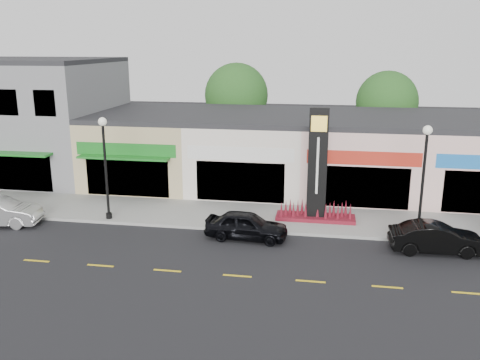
{
  "coord_description": "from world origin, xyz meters",
  "views": [
    {
      "loc": [
        3.32,
        -21.9,
        9.24
      ],
      "look_at": [
        -1.07,
        4.0,
        2.21
      ],
      "focal_mm": 38.0,
      "sensor_mm": 36.0,
      "label": 1
    }
  ],
  "objects": [
    {
      "name": "lamp_west_near",
      "position": [
        -8.0,
        2.5,
        3.48
      ],
      "size": [
        0.44,
        0.44,
        5.47
      ],
      "color": "black",
      "rests_on": "sidewalk"
    },
    {
      "name": "shop_pink_e",
      "position": [
        12.5,
        11.47,
        2.4
      ],
      "size": [
        7.0,
        10.01,
        4.8
      ],
      "color": "beige",
      "rests_on": "ground"
    },
    {
      "name": "ground",
      "position": [
        0.0,
        0.0,
        0.0
      ],
      "size": [
        120.0,
        120.0,
        0.0
      ],
      "primitive_type": "plane",
      "color": "black",
      "rests_on": "ground"
    },
    {
      "name": "car_black_conv",
      "position": [
        8.54,
        0.98,
        0.69
      ],
      "size": [
        1.63,
        4.23,
        1.38
      ],
      "primitive_type": "imported",
      "rotation": [
        0.0,
        0.0,
        1.61
      ],
      "color": "black",
      "rests_on": "ground"
    },
    {
      "name": "sidewalk",
      "position": [
        0.0,
        4.35,
        0.07
      ],
      "size": [
        52.0,
        4.3,
        0.15
      ],
      "primitive_type": "cube",
      "color": "gray",
      "rests_on": "ground"
    },
    {
      "name": "tree_rear_mid",
      "position": [
        8.0,
        19.5,
        4.88
      ],
      "size": [
        4.8,
        4.8,
        7.29
      ],
      "color": "#382619",
      "rests_on": "ground"
    },
    {
      "name": "shop_cream",
      "position": [
        -1.5,
        11.47,
        2.4
      ],
      "size": [
        7.0,
        10.01,
        4.8
      ],
      "color": "beige",
      "rests_on": "ground"
    },
    {
      "name": "shop_beige",
      "position": [
        -8.5,
        11.46,
        2.4
      ],
      "size": [
        7.0,
        10.85,
        4.8
      ],
      "color": "tan",
      "rests_on": "ground"
    },
    {
      "name": "tree_rear_west",
      "position": [
        -4.0,
        19.5,
        5.22
      ],
      "size": [
        5.2,
        5.2,
        7.83
      ],
      "color": "#382619",
      "rests_on": "ground"
    },
    {
      "name": "car_black_sedan",
      "position": [
        -0.28,
        1.19,
        0.69
      ],
      "size": [
        1.91,
        4.14,
        1.37
      ],
      "primitive_type": "imported",
      "rotation": [
        0.0,
        0.0,
        1.5
      ],
      "color": "black",
      "rests_on": "ground"
    },
    {
      "name": "building_grey_2story",
      "position": [
        -18.0,
        11.48,
        4.14
      ],
      "size": [
        12.0,
        10.95,
        8.3
      ],
      "color": "slate",
      "rests_on": "ground"
    },
    {
      "name": "lamp_east_near",
      "position": [
        8.0,
        2.5,
        3.48
      ],
      "size": [
        0.44,
        0.44,
        5.47
      ],
      "color": "black",
      "rests_on": "sidewalk"
    },
    {
      "name": "curb",
      "position": [
        0.0,
        2.1,
        0.07
      ],
      "size": [
        52.0,
        0.2,
        0.15
      ],
      "primitive_type": "cube",
      "color": "gray",
      "rests_on": "ground"
    },
    {
      "name": "pylon_sign",
      "position": [
        3.0,
        4.2,
        2.27
      ],
      "size": [
        4.2,
        1.3,
        6.0
      ],
      "color": "#5D101D",
      "rests_on": "sidewalk"
    },
    {
      "name": "shop_pink_w",
      "position": [
        5.5,
        11.47,
        2.4
      ],
      "size": [
        7.0,
        10.01,
        4.8
      ],
      "color": "beige",
      "rests_on": "ground"
    }
  ]
}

